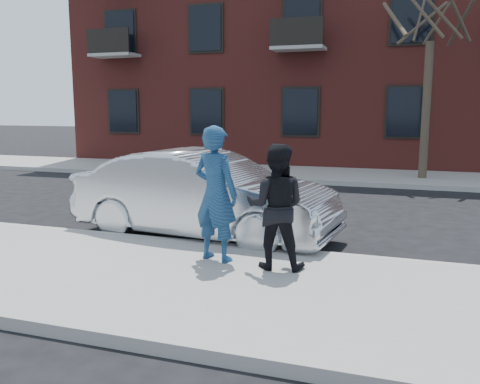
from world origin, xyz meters
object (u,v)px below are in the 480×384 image
(street_tree, at_px, (433,1))
(man_peacoat, at_px, (276,207))
(man_hoodie, at_px, (216,194))
(silver_sedan, at_px, (204,195))

(street_tree, relative_size, man_peacoat, 3.95)
(street_tree, distance_m, man_hoodie, 11.63)
(silver_sedan, height_order, man_hoodie, man_hoodie)
(street_tree, height_order, man_peacoat, street_tree)
(man_peacoat, bearing_deg, street_tree, -108.59)
(man_hoodie, bearing_deg, man_peacoat, -169.96)
(man_peacoat, bearing_deg, silver_sedan, -51.26)
(silver_sedan, distance_m, man_hoodie, 1.89)
(silver_sedan, xyz_separation_m, man_hoodie, (0.87, -1.64, 0.33))
(silver_sedan, relative_size, man_peacoat, 2.80)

